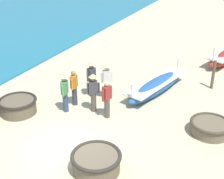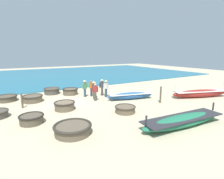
% 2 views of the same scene
% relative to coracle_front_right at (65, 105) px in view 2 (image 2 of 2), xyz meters
% --- Properties ---
extents(ground_plane, '(80.00, 80.00, 0.00)m').
position_rel_coracle_front_right_xyz_m(ground_plane, '(-1.39, 0.65, -0.33)').
color(ground_plane, '#C6B793').
extents(sea, '(28.00, 52.00, 0.10)m').
position_rel_coracle_front_right_xyz_m(sea, '(-21.12, 4.65, -0.28)').
color(sea, teal).
rests_on(sea, ground).
extents(coracle_front_right, '(1.57, 1.57, 0.61)m').
position_rel_coracle_front_right_xyz_m(coracle_front_right, '(0.00, 0.00, 0.00)').
color(coracle_front_right, brown).
rests_on(coracle_front_right, ground).
extents(coracle_weathered, '(1.60, 1.60, 0.61)m').
position_rel_coracle_front_right_xyz_m(coracle_weathered, '(-5.80, 0.28, -0.00)').
color(coracle_weathered, '#4C473F').
rests_on(coracle_weathered, ground).
extents(coracle_far_left, '(1.56, 1.56, 0.63)m').
position_rel_coracle_front_right_xyz_m(coracle_far_left, '(-4.53, 1.86, 0.01)').
color(coracle_far_left, brown).
rests_on(coracle_far_left, ground).
extents(coracle_front_left, '(1.51, 1.51, 0.49)m').
position_rel_coracle_front_right_xyz_m(coracle_front_left, '(2.86, 3.55, -0.06)').
color(coracle_front_left, brown).
rests_on(coracle_front_left, ground).
extents(coracle_beside_post, '(1.46, 1.46, 0.54)m').
position_rel_coracle_front_right_xyz_m(coracle_beside_post, '(1.57, -2.45, -0.04)').
color(coracle_beside_post, brown).
rests_on(coracle_beside_post, ground).
extents(coracle_far_right, '(2.03, 2.03, 0.53)m').
position_rel_coracle_front_right_xyz_m(coracle_far_right, '(4.20, -0.74, -0.04)').
color(coracle_far_right, brown).
rests_on(coracle_far_right, ground).
extents(coracle_nearest, '(1.73, 1.73, 0.49)m').
position_rel_coracle_front_right_xyz_m(coracle_nearest, '(-4.99, -3.77, -0.06)').
color(coracle_nearest, brown).
rests_on(coracle_nearest, ground).
extents(coracle_upturned, '(1.70, 1.70, 0.58)m').
position_rel_coracle_front_right_xyz_m(coracle_upturned, '(-3.55, -1.81, -0.02)').
color(coracle_upturned, brown).
rests_on(coracle_upturned, ground).
extents(long_boat_green_hull, '(1.97, 4.45, 1.13)m').
position_rel_coracle_front_right_xyz_m(long_boat_green_hull, '(0.05, 6.07, -0.00)').
color(long_boat_green_hull, '#285693').
rests_on(long_boat_green_hull, ground).
extents(long_boat_ochre_hull, '(2.85, 5.76, 1.34)m').
position_rel_coracle_front_right_xyz_m(long_boat_ochre_hull, '(2.86, 12.28, 0.05)').
color(long_boat_ochre_hull, maroon).
rests_on(long_boat_ochre_hull, ground).
extents(long_boat_white_hull, '(1.72, 5.93, 1.05)m').
position_rel_coracle_front_right_xyz_m(long_boat_white_hull, '(6.44, 5.20, -0.02)').
color(long_boat_white_hull, '#237551').
rests_on(long_boat_white_hull, ground).
extents(fisherman_crouching, '(0.48, 0.36, 1.67)m').
position_rel_coracle_front_right_xyz_m(fisherman_crouching, '(-1.79, 3.28, 0.63)').
color(fisherman_crouching, '#4C473D').
rests_on(fisherman_crouching, ground).
extents(fisherman_standing_right, '(0.44, 0.38, 1.67)m').
position_rel_coracle_front_right_xyz_m(fisherman_standing_right, '(-1.78, 4.52, 0.63)').
color(fisherman_standing_right, '#2D425B').
rests_on(fisherman_standing_right, ground).
extents(fisherman_standing_left, '(0.28, 0.52, 1.57)m').
position_rel_coracle_front_right_xyz_m(fisherman_standing_left, '(-2.79, 3.44, 0.50)').
color(fisherman_standing_left, '#383842').
rests_on(fisherman_standing_left, ground).
extents(fisherman_hauling, '(0.36, 0.52, 1.67)m').
position_rel_coracle_front_right_xyz_m(fisherman_hauling, '(-2.84, 2.78, 0.63)').
color(fisherman_hauling, '#2D425B').
rests_on(fisherman_hauling, ground).
extents(fisherman_with_hat, '(0.32, 0.50, 1.57)m').
position_rel_coracle_front_right_xyz_m(fisherman_with_hat, '(-1.08, 3.05, 0.50)').
color(fisherman_with_hat, '#4C473D').
rests_on(fisherman_with_hat, ground).
extents(fisherman_by_coracle, '(0.36, 0.50, 1.67)m').
position_rel_coracle_front_right_xyz_m(fisherman_by_coracle, '(-2.51, 4.47, 0.63)').
color(fisherman_by_coracle, '#4C473D').
rests_on(fisherman_by_coracle, ground).
extents(mooring_post_inland, '(0.14, 0.14, 1.13)m').
position_rel_coracle_front_right_xyz_m(mooring_post_inland, '(-2.06, -2.71, 0.24)').
color(mooring_post_inland, brown).
rests_on(mooring_post_inland, ground).
extents(mooring_post_mid_beach, '(0.14, 0.14, 1.41)m').
position_rel_coracle_front_right_xyz_m(mooring_post_mid_beach, '(2.33, 7.57, 0.38)').
color(mooring_post_mid_beach, brown).
rests_on(mooring_post_mid_beach, ground).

